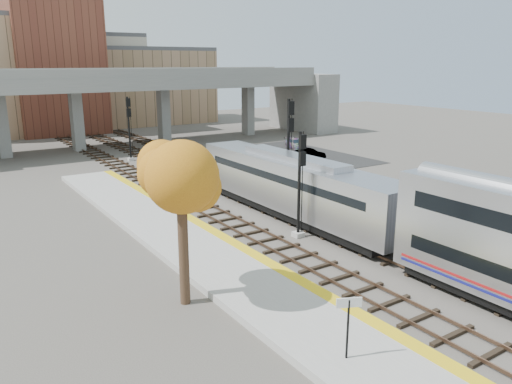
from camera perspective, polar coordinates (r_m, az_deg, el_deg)
ground at (r=26.81m, az=15.52°, el=-8.47°), size 160.00×160.00×0.00m
platform at (r=22.18m, az=2.79°, el=-12.50°), size 4.50×60.00×0.35m
yellow_strip at (r=23.16m, az=6.66°, el=-10.84°), size 0.70×60.00×0.01m
tracks at (r=36.13m, az=1.51°, el=-1.75°), size 10.70×95.00×0.25m
overpass at (r=65.53m, az=-12.28°, el=10.44°), size 54.00×12.00×9.50m
buildings_far at (r=84.89m, az=-20.23°, el=12.19°), size 43.00×21.00×20.60m
parking_lot at (r=55.83m, az=3.36°, el=4.06°), size 14.00×18.00×0.04m
locomotive at (r=33.50m, az=4.28°, el=0.80°), size 3.02×19.05×4.10m
signal_mast_near at (r=29.53m, az=5.03°, el=0.41°), size 0.60×0.64×6.40m
signal_mast_mid at (r=36.83m, az=3.75°, el=4.73°), size 0.60×0.64×7.72m
signal_mast_far at (r=54.68m, az=-14.27°, el=6.89°), size 0.60×0.64×6.76m
station_sign at (r=17.67m, az=10.52°, el=-13.69°), size 0.84×0.43×2.27m
tree at (r=20.79m, az=-8.60°, el=1.51°), size 3.60×3.60×7.58m
car_a at (r=49.10m, az=2.04°, el=3.38°), size 2.43×3.98×1.27m
car_b at (r=54.41m, az=6.12°, el=4.36°), size 2.89×3.58×1.15m
car_c at (r=61.11m, az=4.57°, el=5.54°), size 2.53×4.28×1.16m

